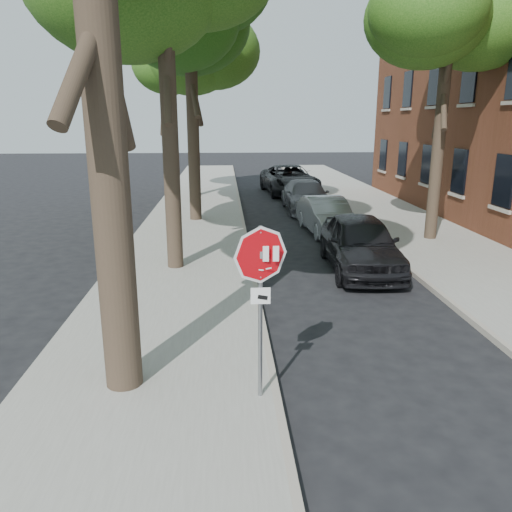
{
  "coord_description": "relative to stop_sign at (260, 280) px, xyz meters",
  "views": [
    {
      "loc": [
        -1.18,
        -6.67,
        4.12
      ],
      "look_at": [
        -0.71,
        0.89,
        2.05
      ],
      "focal_mm": 35.0,
      "sensor_mm": 36.0,
      "label": 1
    }
  ],
  "objects": [
    {
      "name": "curb_left",
      "position": [
        0.25,
        12.03,
        -1.88
      ],
      "size": [
        0.12,
        55.0,
        0.13
      ],
      "primitive_type": "cube",
      "color": "#9E9384",
      "rests_on": "ground"
    },
    {
      "name": "car_b",
      "position": [
        3.3,
        11.53,
        -1.28
      ],
      "size": [
        1.74,
        4.18,
        1.34
      ],
      "primitive_type": "imported",
      "rotation": [
        0.0,
        0.0,
        0.08
      ],
      "color": "gray",
      "rests_on": "ground"
    },
    {
      "name": "stop_sign",
      "position": [
        0.0,
        0.0,
        0.0
      ],
      "size": [
        0.76,
        0.34,
        2.61
      ],
      "color": "gray",
      "rests_on": "sidewalk_left"
    },
    {
      "name": "sidewalk_right",
      "position": [
        6.7,
        12.03,
        -1.89
      ],
      "size": [
        4.0,
        55.0,
        0.12
      ],
      "primitive_type": "cube",
      "color": "gray",
      "rests_on": "ground"
    },
    {
      "name": "tree_right",
      "position": [
        6.68,
        10.14,
        5.26
      ],
      "size": [
        5.29,
        4.91,
        9.33
      ],
      "color": "black",
      "rests_on": "sidewalk_right"
    },
    {
      "name": "car_d",
      "position": [
        3.24,
        21.92,
        -1.14
      ],
      "size": [
        3.14,
        6.04,
        1.63
      ],
      "primitive_type": "imported",
      "rotation": [
        0.0,
        0.0,
        0.08
      ],
      "color": "black",
      "rests_on": "ground"
    },
    {
      "name": "ground",
      "position": [
        0.7,
        0.03,
        -1.95
      ],
      "size": [
        120.0,
        120.0,
        0.0
      ],
      "primitive_type": "plane",
      "color": "black",
      "rests_on": "ground"
    },
    {
      "name": "car_c",
      "position": [
        3.3,
        16.28,
        -1.25
      ],
      "size": [
        1.99,
        4.84,
        1.4
      ],
      "primitive_type": "imported",
      "rotation": [
        0.0,
        0.0,
        0.0
      ],
      "color": "#515157",
      "rests_on": "ground"
    },
    {
      "name": "tree_far",
      "position": [
        -2.02,
        21.14,
        5.26
      ],
      "size": [
        5.29,
        4.91,
        9.33
      ],
      "color": "black",
      "rests_on": "sidewalk_left"
    },
    {
      "name": "car_a",
      "position": [
        3.3,
        6.74,
        -1.16
      ],
      "size": [
        2.08,
        4.68,
        1.57
      ],
      "primitive_type": "imported",
      "rotation": [
        0.0,
        0.0,
        -0.05
      ],
      "color": "black",
      "rests_on": "ground"
    },
    {
      "name": "curb_right",
      "position": [
        4.65,
        12.03,
        -1.88
      ],
      "size": [
        0.12,
        55.0,
        0.13
      ],
      "primitive_type": "cube",
      "color": "#9E9384",
      "rests_on": "ground"
    },
    {
      "name": "tree_mid_b",
      "position": [
        -1.72,
        14.15,
        6.05
      ],
      "size": [
        5.88,
        5.46,
        10.36
      ],
      "color": "black",
      "rests_on": "sidewalk_left"
    },
    {
      "name": "sidewalk_left",
      "position": [
        -1.8,
        12.03,
        -1.89
      ],
      "size": [
        4.0,
        55.0,
        0.12
      ],
      "primitive_type": "cube",
      "color": "gray",
      "rests_on": "ground"
    }
  ]
}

